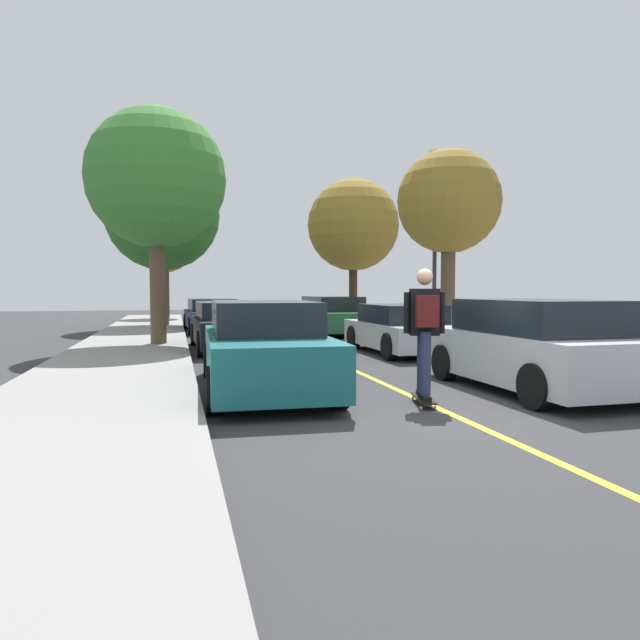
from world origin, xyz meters
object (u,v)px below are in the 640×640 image
at_px(parked_car_right_far, 333,316).
at_px(street_tree_right_nearest, 449,203).
at_px(parked_car_right_nearest, 534,346).
at_px(skateboard, 423,399).
at_px(streetlamp, 435,232).
at_px(parked_car_left_near, 228,326).
at_px(street_tree_left_far, 165,246).
at_px(street_tree_right_near, 353,225).
at_px(parked_car_left_far, 212,315).
at_px(skateboarder, 425,325).
at_px(street_tree_left_nearest, 156,179).
at_px(parked_car_left_nearest, 264,347).
at_px(street_tree_left_near, 163,214).
at_px(parked_car_right_near, 401,329).

height_order(parked_car_right_far, street_tree_right_nearest, street_tree_right_nearest).
relative_size(parked_car_right_nearest, skateboard, 4.71).
bearing_deg(streetlamp, parked_car_right_far, 109.95).
distance_m(parked_car_left_near, street_tree_left_far, 16.15).
distance_m(parked_car_left_near, streetlamp, 6.54).
bearing_deg(street_tree_left_far, street_tree_right_near, -44.49).
relative_size(parked_car_left_far, skateboarder, 2.49).
bearing_deg(street_tree_right_near, street_tree_left_nearest, -137.88).
height_order(parked_car_left_near, skateboarder, skateboarder).
distance_m(street_tree_right_near, skateboard, 17.22).
xyz_separation_m(parked_car_left_near, street_tree_left_nearest, (-1.83, 0.82, 3.99)).
bearing_deg(skateboarder, street_tree_left_nearest, 112.95).
relative_size(parked_car_left_nearest, skateboarder, 2.59).
xyz_separation_m(parked_car_right_nearest, parked_car_right_far, (-0.00, 12.23, -0.05)).
xyz_separation_m(parked_car_left_near, parked_car_left_far, (0.00, 6.86, -0.02)).
relative_size(parked_car_left_near, street_tree_left_nearest, 0.70).
bearing_deg(street_tree_right_near, street_tree_left_near, 170.22).
height_order(parked_car_right_far, skateboard, parked_car_right_far).
xyz_separation_m(parked_car_right_nearest, street_tree_left_near, (-6.06, 16.92, 4.05)).
xyz_separation_m(parked_car_left_far, street_tree_left_near, (-1.83, 2.46, 4.14)).
bearing_deg(street_tree_left_near, street_tree_left_nearest, -90.00).
distance_m(street_tree_left_far, street_tree_right_nearest, 18.38).
distance_m(parked_car_left_near, street_tree_right_near, 10.67).
distance_m(parked_car_left_nearest, skateboarder, 2.71).
relative_size(parked_car_left_near, parked_car_right_nearest, 1.09).
distance_m(parked_car_left_far, street_tree_left_near, 5.16).
height_order(parked_car_left_nearest, street_tree_left_near, street_tree_left_near).
xyz_separation_m(parked_car_left_nearest, parked_car_left_near, (-0.00, 6.50, -0.05)).
xyz_separation_m(parked_car_right_nearest, street_tree_left_nearest, (-6.06, 8.42, 3.92)).
bearing_deg(skateboarder, parked_car_right_nearest, 16.50).
bearing_deg(street_tree_right_nearest, parked_car_left_far, 128.02).
distance_m(parked_car_right_near, street_tree_left_nearest, 7.80).
relative_size(street_tree_left_far, skateboard, 6.05).
bearing_deg(street_tree_right_near, parked_car_left_nearest, -112.73).
bearing_deg(skateboarder, parked_car_left_near, 103.72).
xyz_separation_m(street_tree_right_near, skateboarder, (-4.05, -16.21, -3.22)).
distance_m(parked_car_left_near, parked_car_right_near, 4.67).
bearing_deg(street_tree_right_near, parked_car_right_nearest, -96.71).
bearing_deg(skateboarder, skateboard, 76.18).
bearing_deg(parked_car_right_nearest, parked_car_right_far, 90.00).
xyz_separation_m(street_tree_left_near, street_tree_right_near, (7.89, -1.36, -0.41)).
bearing_deg(parked_car_left_nearest, street_tree_right_nearest, 42.78).
distance_m(parked_car_right_far, street_tree_right_near, 5.30).
distance_m(parked_car_left_near, parked_car_right_nearest, 8.70).
height_order(parked_car_left_near, street_tree_left_far, street_tree_left_far).
height_order(parked_car_left_far, parked_car_right_near, parked_car_left_far).
xyz_separation_m(parked_car_left_nearest, street_tree_right_nearest, (6.06, 5.61, 3.33)).
relative_size(parked_car_right_far, street_tree_left_nearest, 0.74).
bearing_deg(parked_car_left_near, parked_car_right_nearest, -60.88).
bearing_deg(parked_car_right_near, street_tree_left_nearest, 155.22).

